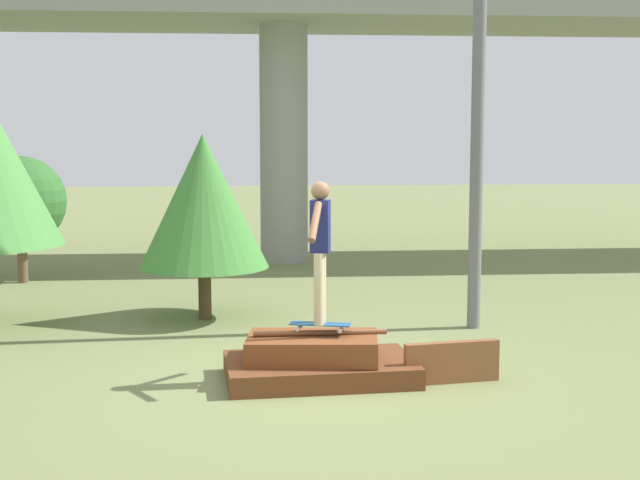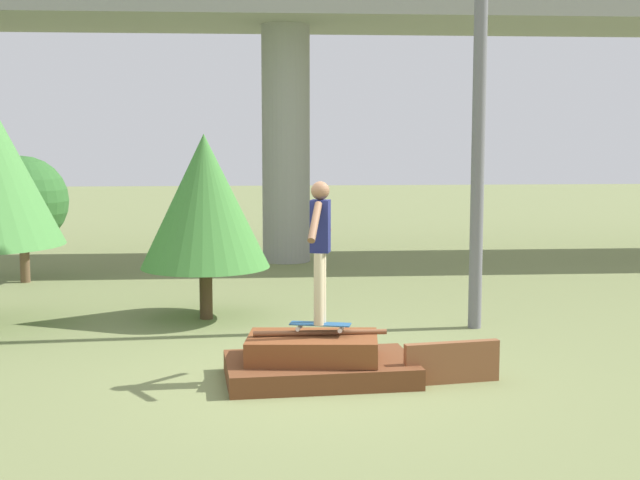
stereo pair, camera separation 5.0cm
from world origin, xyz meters
name	(u,v)px [view 2 (the right image)]	position (x,y,z in m)	size (l,w,h in m)	color
ground_plane	(320,380)	(0.00, 0.00, 0.00)	(80.00, 80.00, 0.00)	olive
scrap_pile	(317,362)	(-0.03, 0.00, 0.23)	(2.36, 1.51, 0.61)	brown
scrap_plank_loose	(452,362)	(1.56, -0.25, 0.25)	(1.19, 0.30, 0.50)	brown
skateboard	(320,325)	(0.00, -0.02, 0.69)	(0.76, 0.38, 0.09)	#23517F
skater	(320,241)	(0.00, -0.02, 1.70)	(0.39, 1.20, 1.71)	#C6B78E
highway_overpass	(285,32)	(0.00, 10.09, 5.24)	(44.00, 3.98, 6.01)	gray
utility_pole	(480,48)	(2.59, 2.72, 4.22)	(1.30, 0.20, 8.19)	slate
tree_behind_left	(205,201)	(-1.55, 3.70, 1.90)	(2.06, 2.06, 2.97)	#4C3823
tree_behind_right	(22,201)	(-5.34, 7.53, 1.62)	(1.80, 1.80, 2.53)	brown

